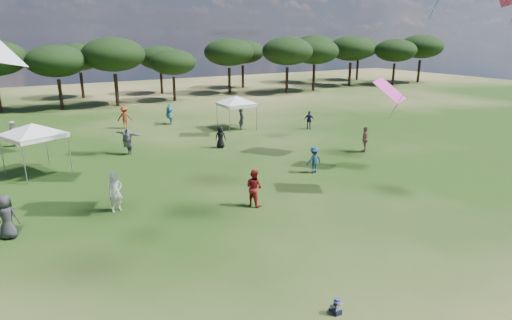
% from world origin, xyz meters
% --- Properties ---
extents(tree_line, '(108.78, 17.63, 7.77)m').
position_xyz_m(tree_line, '(2.39, 47.41, 5.42)').
color(tree_line, black).
rests_on(tree_line, ground).
extents(tent_left, '(5.24, 5.24, 3.32)m').
position_xyz_m(tent_left, '(-6.52, 21.16, 2.89)').
color(tent_left, gray).
rests_on(tent_left, ground).
extents(tent_right, '(5.52, 5.52, 3.13)m').
position_xyz_m(tent_right, '(9.35, 26.44, 2.70)').
color(tent_right, gray).
rests_on(tent_right, ground).
extents(toddler, '(0.34, 0.38, 0.51)m').
position_xyz_m(toddler, '(0.03, 2.23, 0.23)').
color(toddler, black).
rests_on(toddler, ground).
extents(festival_crowd, '(30.04, 22.15, 1.92)m').
position_xyz_m(festival_crowd, '(-1.01, 22.41, 0.91)').
color(festival_crowd, '#996953').
rests_on(festival_crowd, ground).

